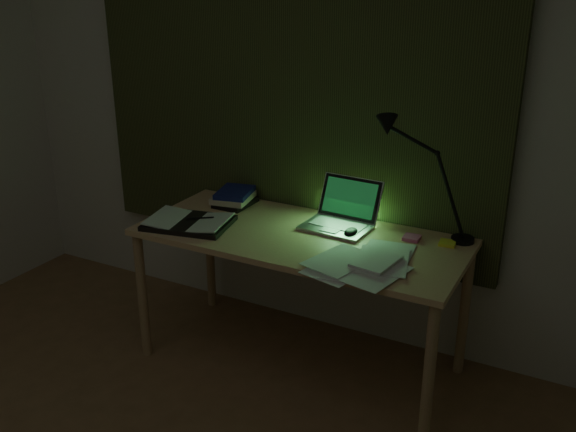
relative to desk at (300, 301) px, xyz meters
name	(u,v)px	position (x,y,z in m)	size (l,w,h in m)	color
wall_back	(290,93)	(-0.27, 0.41, 0.91)	(3.50, 0.00, 2.50)	silver
curtain	(287,52)	(-0.27, 0.37, 1.11)	(2.20, 0.06, 2.00)	#30341A
desk	(300,301)	(0.00, 0.00, 0.00)	(1.51, 0.66, 0.69)	tan
laptop	(336,207)	(0.12, 0.14, 0.45)	(0.31, 0.35, 0.22)	#BABABF
open_textbook	(189,222)	(-0.52, -0.14, 0.36)	(0.39, 0.28, 0.03)	silver
book_stack	(234,197)	(-0.48, 0.20, 0.39)	(0.18, 0.21, 0.09)	silver
loose_papers	(367,259)	(0.37, -0.13, 0.35)	(0.33, 0.35, 0.02)	silver
mouse	(351,232)	(0.21, 0.10, 0.36)	(0.06, 0.09, 0.03)	black
sticky_yellow	(448,243)	(0.63, 0.20, 0.35)	(0.07, 0.07, 0.01)	#FEFF35
sticky_pink	(412,238)	(0.47, 0.18, 0.35)	(0.07, 0.07, 0.02)	pink
desk_lamp	(469,183)	(0.68, 0.26, 0.62)	(0.37, 0.29, 0.55)	black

